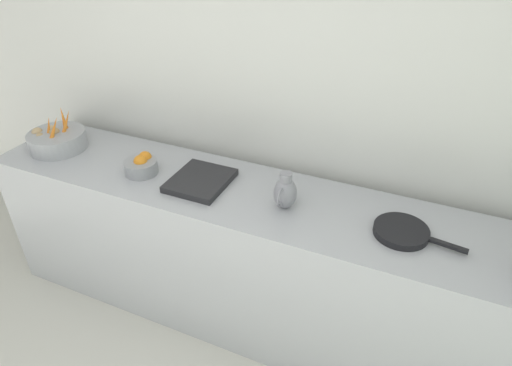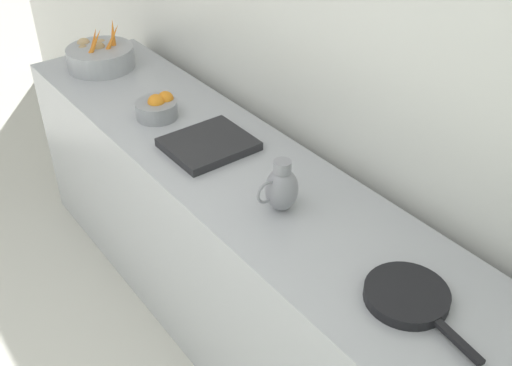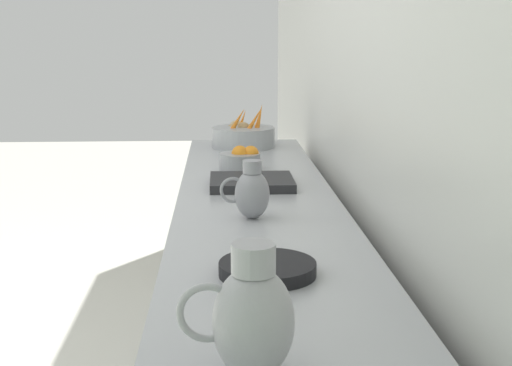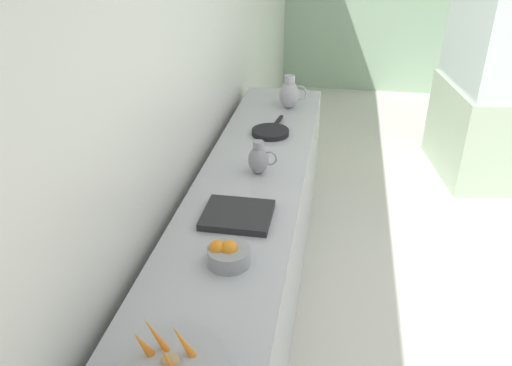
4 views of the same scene
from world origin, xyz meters
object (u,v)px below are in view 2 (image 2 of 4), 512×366
orange_bowl (158,107)px  skillet_on_counter (408,296)px  vegetable_colander (101,57)px  metal_pitcher_short (281,188)px

orange_bowl → skillet_on_counter: bearing=90.9°
skillet_on_counter → vegetable_colander: bearing=-90.3°
orange_bowl → skillet_on_counter: orange_bowl is taller
metal_pitcher_short → skillet_on_counter: (-0.01, 0.58, -0.07)m
vegetable_colander → orange_bowl: vegetable_colander is taller
orange_bowl → skillet_on_counter: 1.44m
metal_pitcher_short → skillet_on_counter: metal_pitcher_short is taller
orange_bowl → skillet_on_counter: size_ratio=0.45×
metal_pitcher_short → skillet_on_counter: bearing=91.5°
vegetable_colander → metal_pitcher_short: vegetable_colander is taller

